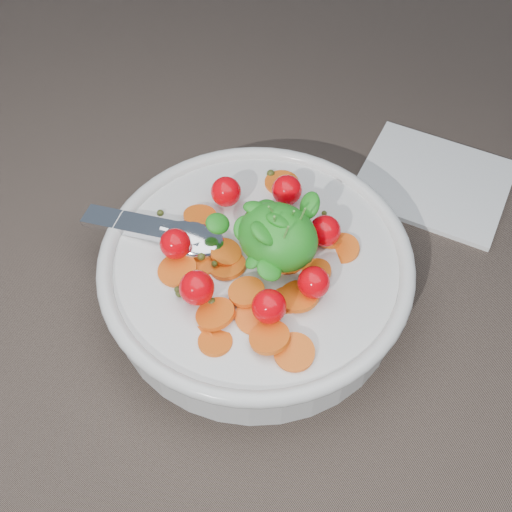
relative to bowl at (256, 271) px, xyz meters
The scene contains 3 objects.
ground 0.04m from the bowl, 97.30° to the left, with size 6.00×6.00×0.00m, color brown.
bowl is the anchor object (origin of this frame).
napkin 0.23m from the bowl, 72.54° to the left, with size 0.15×0.13×0.01m, color white.
Camera 1 is at (0.20, -0.30, 0.49)m, focal length 45.00 mm.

